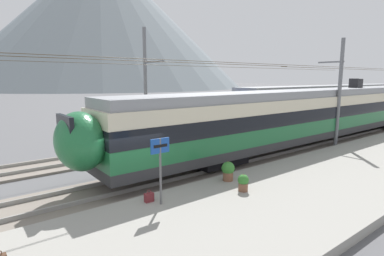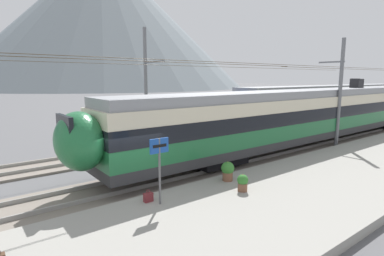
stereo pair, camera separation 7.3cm
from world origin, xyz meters
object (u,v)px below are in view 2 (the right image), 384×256
handbag_near_sign (148,197)px  potted_plant_platform_edge (243,182)px  train_far_track (332,101)px  platform_sign (159,156)px  train_near_platform (317,113)px  catenary_mast_far_side (147,84)px  potted_plant_by_shelter (228,170)px  catenary_mast_mid (338,91)px

handbag_near_sign → potted_plant_platform_edge: size_ratio=0.68×
train_far_track → platform_sign: bearing=-162.5°
platform_sign → train_far_track: bearing=17.5°
train_near_platform → potted_plant_platform_edge: train_near_platform is taller
train_near_platform → platform_sign: size_ratio=14.84×
train_near_platform → catenary_mast_far_side: 12.02m
potted_plant_platform_edge → potted_plant_by_shelter: bearing=72.2°
potted_plant_by_shelter → catenary_mast_far_side: bearing=79.4°
platform_sign → handbag_near_sign: (-0.22, 0.42, -1.52)m
catenary_mast_mid → platform_sign: (-14.68, -1.60, -1.72)m
train_near_platform → handbag_near_sign: bearing=-170.3°
train_far_track → catenary_mast_mid: catenary_mast_mid is taller
train_near_platform → catenary_mast_far_side: bearing=140.6°
train_near_platform → potted_plant_by_shelter: size_ratio=41.93×
platform_sign → potted_plant_platform_edge: bearing=-15.6°
train_far_track → platform_sign: 27.92m
platform_sign → potted_plant_platform_edge: platform_sign is taller
platform_sign → potted_plant_platform_edge: size_ratio=3.52×
catenary_mast_far_side → potted_plant_platform_edge: 12.10m
catenary_mast_far_side → platform_sign: 12.00m
train_near_platform → catenary_mast_mid: (0.08, -1.35, 1.52)m
train_far_track → potted_plant_platform_edge: bearing=-158.5°
potted_plant_by_shelter → handbag_near_sign: bearing=179.0°
handbag_near_sign → potted_plant_by_shelter: 3.77m
train_near_platform → train_far_track: bearing=24.3°
platform_sign → potted_plant_by_shelter: platform_sign is taller
catenary_mast_far_side → handbag_near_sign: 12.12m
catenary_mast_mid → train_near_platform: bearing=93.6°
train_near_platform → potted_plant_by_shelter: 11.45m
train_near_platform → potted_plant_by_shelter: bearing=-166.8°
train_near_platform → potted_plant_platform_edge: size_ratio=52.18×
train_far_track → potted_plant_platform_edge: (-23.49, -9.25, -1.52)m
handbag_near_sign → platform_sign: bearing=-61.7°
train_far_track → catenary_mast_mid: bearing=-150.5°
potted_plant_platform_edge → train_near_platform: bearing=18.5°
catenary_mast_far_side → catenary_mast_mid: bearing=-43.8°
catenary_mast_far_side → train_far_track: bearing=-5.7°
potted_plant_platform_edge → potted_plant_by_shelter: (0.40, 1.23, 0.10)m
train_near_platform → potted_plant_by_shelter: (-11.06, -2.60, -1.42)m
train_far_track → catenary_mast_mid: (-11.95, -6.77, 1.52)m
train_near_platform → catenary_mast_far_side: catenary_mast_far_side is taller
handbag_near_sign → train_far_track: bearing=16.5°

